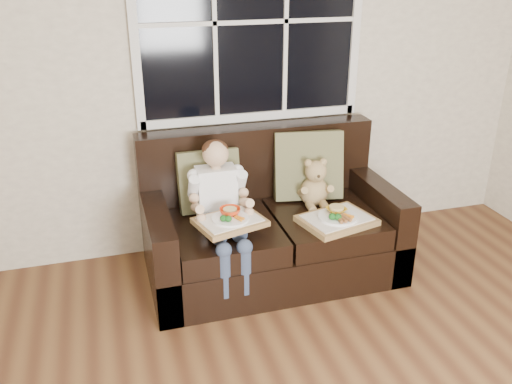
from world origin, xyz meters
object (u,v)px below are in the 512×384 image
object	(u,v)px
teddy_bear	(315,186)
tray_left	(230,220)
loveseat	(269,229)
child	(220,199)
tray_right	(337,219)

from	to	relation	value
teddy_bear	tray_left	world-z (taller)	teddy_bear
loveseat	tray_left	size ratio (longest dim) A/B	3.65
child	tray_left	distance (m)	0.20
loveseat	child	distance (m)	0.51
child	tray_left	world-z (taller)	child
teddy_bear	tray_left	distance (m)	0.76
loveseat	teddy_bear	bearing A→B (deg)	1.61
tray_left	teddy_bear	bearing A→B (deg)	9.05
tray_right	loveseat	bearing A→B (deg)	126.15
teddy_bear	tray_right	world-z (taller)	teddy_bear
tray_left	tray_right	distance (m)	0.72
teddy_bear	tray_right	distance (m)	0.34
loveseat	child	xyz separation A→B (m)	(-0.37, -0.12, 0.33)
loveseat	tray_right	size ratio (longest dim) A/B	3.23
tray_left	child	bearing A→B (deg)	79.94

